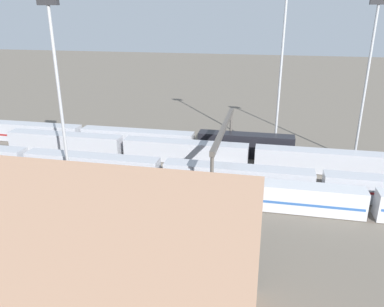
{
  "coord_description": "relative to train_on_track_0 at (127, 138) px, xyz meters",
  "views": [
    {
      "loc": [
        -7.45,
        59.14,
        26.08
      ],
      "look_at": [
        5.35,
        -2.9,
        2.5
      ],
      "focal_mm": 35.59,
      "sensor_mm": 36.0,
      "label": 1
    }
  ],
  "objects": [
    {
      "name": "train_on_track_4",
      "position": [
        -15.71,
        20.0,
        -0.04
      ],
      "size": [
        139.0,
        3.06,
        4.4
      ],
      "color": "maroon",
      "rests_on": "ground_plane"
    },
    {
      "name": "track_bed_4",
      "position": [
        -20.29,
        20.0,
        -2.03
      ],
      "size": [
        140.0,
        2.8,
        0.12
      ],
      "primitive_type": "cube",
      "color": "#4C443D",
      "rests_on": "ground_plane"
    },
    {
      "name": "light_mast_2",
      "position": [
        -29.42,
        -2.87,
        18.36
      ],
      "size": [
        2.8,
        0.7,
        32.97
      ],
      "color": "#9EA0A5",
      "rests_on": "ground_plane"
    },
    {
      "name": "track_bed_1",
      "position": [
        -20.29,
        5.0,
        -2.03
      ],
      "size": [
        140.0,
        2.8,
        0.12
      ],
      "primitive_type": "cube",
      "color": "#4C443D",
      "rests_on": "ground_plane"
    },
    {
      "name": "light_mast_1",
      "position": [
        0.5,
        22.29,
        15.74
      ],
      "size": [
        2.8,
        0.7,
        28.11
      ],
      "color": "#9EA0A5",
      "rests_on": "ground_plane"
    },
    {
      "name": "track_bed_3",
      "position": [
        -20.29,
        15.0,
        -2.03
      ],
      "size": [
        140.0,
        2.8,
        0.12
      ],
      "primitive_type": "cube",
      "color": "#4C443D",
      "rests_on": "ground_plane"
    },
    {
      "name": "track_bed_2",
      "position": [
        -20.29,
        10.0,
        -2.03
      ],
      "size": [
        140.0,
        2.8,
        0.12
      ],
      "primitive_type": "cube",
      "color": "#3D3833",
      "rests_on": "ground_plane"
    },
    {
      "name": "light_mast_0",
      "position": [
        -44.1,
        -2.14,
        15.92
      ],
      "size": [
        2.8,
        0.7,
        28.45
      ],
      "color": "#9EA0A5",
      "rests_on": "ground_plane"
    },
    {
      "name": "ground_plane",
      "position": [
        -20.29,
        10.0,
        -2.09
      ],
      "size": [
        400.0,
        400.0,
        0.0
      ],
      "primitive_type": "plane",
      "color": "#60594F"
    },
    {
      "name": "track_bed_0",
      "position": [
        -20.29,
        -0.0,
        -2.03
      ],
      "size": [
        140.0,
        2.8,
        0.12
      ],
      "primitive_type": "cube",
      "color": "#4C443D",
      "rests_on": "ground_plane"
    },
    {
      "name": "train_on_track_0",
      "position": [
        0.0,
        0.0,
        0.0
      ],
      "size": [
        66.4,
        3.06,
        4.4
      ],
      "color": "black",
      "rests_on": "ground_plane"
    },
    {
      "name": "train_on_track_1",
      "position": [
        -13.25,
        5.0,
        -0.07
      ],
      "size": [
        71.4,
        3.0,
        3.8
      ],
      "color": "#A8AAB2",
      "rests_on": "ground_plane"
    },
    {
      "name": "signal_gantry",
      "position": [
        -20.79,
        10.0,
        5.34
      ],
      "size": [
        0.7,
        25.0,
        8.8
      ],
      "color": "#4C4742",
      "rests_on": "ground_plane"
    },
    {
      "name": "train_on_track_3",
      "position": [
        -21.57,
        15.0,
        -0.01
      ],
      "size": [
        114.8,
        3.06,
        4.4
      ],
      "color": "black",
      "rests_on": "ground_plane"
    }
  ]
}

